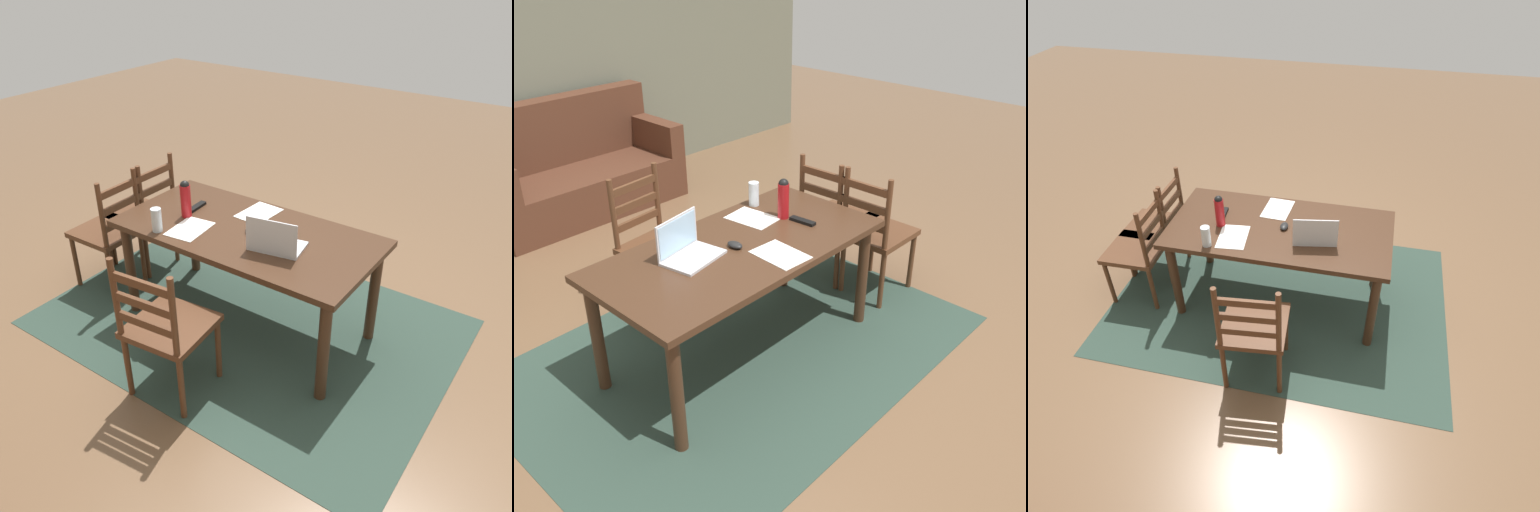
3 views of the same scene
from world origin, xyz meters
TOP-DOWN VIEW (x-y plane):
  - ground_plane at (0.00, 0.00)m, footprint 14.00×14.00m
  - area_rug at (0.00, 0.00)m, footprint 2.76×1.94m
  - dining_table at (0.00, 0.00)m, footprint 1.70×0.84m
  - chair_far_head at (-0.00, 0.79)m, footprint 0.48×0.48m
  - chair_right_near at (1.14, -0.17)m, footprint 0.44×0.44m
  - chair_right_far at (1.14, 0.17)m, footprint 0.45×0.45m
  - laptop at (-0.29, 0.11)m, footprint 0.35×0.28m
  - water_bottle at (0.45, 0.07)m, footprint 0.07×0.07m
  - drinking_glass at (0.47, 0.33)m, footprint 0.07×0.07m
  - computer_mouse at (-0.03, 0.00)m, footprint 0.06×0.10m
  - tv_remote at (0.48, -0.07)m, footprint 0.06×0.17m
  - paper_stack_left at (0.31, 0.20)m, footprint 0.24×0.32m
  - paper_stack_right at (0.08, -0.25)m, footprint 0.23×0.31m

SIDE VIEW (x-z plane):
  - ground_plane at x=0.00m, z-range 0.00..0.00m
  - area_rug at x=0.00m, z-range 0.00..0.01m
  - chair_far_head at x=0.00m, z-range -0.01..0.94m
  - chair_right_near at x=1.14m, z-range -0.01..0.94m
  - chair_right_far at x=1.14m, z-range -0.01..0.94m
  - dining_table at x=0.00m, z-range 0.28..1.02m
  - paper_stack_left at x=0.31m, z-range 0.74..0.74m
  - paper_stack_right at x=0.08m, z-range 0.74..0.74m
  - tv_remote at x=0.48m, z-range 0.74..0.76m
  - computer_mouse at x=-0.03m, z-range 0.74..0.77m
  - laptop at x=-0.29m, z-range 0.69..0.91m
  - drinking_glass at x=0.47m, z-range 0.74..0.90m
  - water_bottle at x=0.45m, z-range 0.75..1.00m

